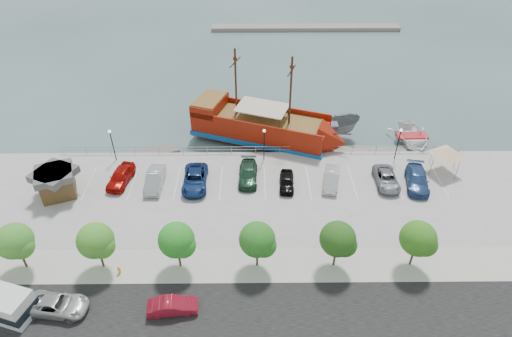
{
  "coord_description": "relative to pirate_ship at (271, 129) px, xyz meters",
  "views": [
    {
      "loc": [
        -1.32,
        -35.72,
        30.74
      ],
      "look_at": [
        -1.0,
        2.0,
        2.0
      ],
      "focal_mm": 30.0,
      "sensor_mm": 36.0,
      "label": 1
    }
  ],
  "objects": [
    {
      "name": "tree_a",
      "position": [
        -22.89,
        -21.57,
        2.12
      ],
      "size": [
        3.3,
        3.2,
        5.0
      ],
      "color": "#473321",
      "rests_on": "sidewalk"
    },
    {
      "name": "dock_east",
      "position": [
        14.1,
        -2.3,
        -1.99
      ],
      "size": [
        6.72,
        2.4,
        0.38
      ],
      "primitive_type": "cube",
      "rotation": [
        0.0,
        0.0,
        -0.08
      ],
      "color": "gray",
      "rests_on": "ground"
    },
    {
      "name": "parked_car_f",
      "position": [
        6.41,
        -9.83,
        -0.4
      ],
      "size": [
        2.55,
        4.93,
        1.55
      ],
      "primitive_type": "imported",
      "rotation": [
        0.0,
        0.0,
        -0.2
      ],
      "color": "silver",
      "rests_on": "land_slab"
    },
    {
      "name": "pirate_ship",
      "position": [
        0.0,
        0.0,
        0.0
      ],
      "size": [
        20.9,
        12.13,
        12.99
      ],
      "rotation": [
        0.0,
        0.0,
        -0.35
      ],
      "color": "maroon",
      "rests_on": "ground"
    },
    {
      "name": "lamp_post_left",
      "position": [
        -19.04,
        -5.0,
        1.77
      ],
      "size": [
        0.36,
        0.36,
        4.28
      ],
      "color": "black",
      "rests_on": "land_slab"
    },
    {
      "name": "tree_b",
      "position": [
        -15.89,
        -21.57,
        2.12
      ],
      "size": [
        3.3,
        3.2,
        5.0
      ],
      "color": "#473321",
      "rests_on": "sidewalk"
    },
    {
      "name": "sidewalk",
      "position": [
        -1.04,
        -21.5,
        -1.16
      ],
      "size": [
        100.0,
        4.0,
        0.05
      ],
      "primitive_type": "cube",
      "color": "#B7B5A5",
      "rests_on": "land_slab"
    },
    {
      "name": "tree_e",
      "position": [
        5.11,
        -21.57,
        2.12
      ],
      "size": [
        3.3,
        3.2,
        5.0
      ],
      "color": "#473321",
      "rests_on": "sidewalk"
    },
    {
      "name": "fire_hydrant",
      "position": [
        -14.37,
        -22.3,
        -0.72
      ],
      "size": [
        0.29,
        0.29,
        0.83
      ],
      "rotation": [
        0.0,
        0.0,
        0.04
      ],
      "color": "gold",
      "rests_on": "sidewalk"
    },
    {
      "name": "tree_c",
      "position": [
        -8.89,
        -21.57,
        2.12
      ],
      "size": [
        3.3,
        3.2,
        5.0
      ],
      "color": "#473321",
      "rests_on": "sidewalk"
    },
    {
      "name": "street",
      "position": [
        -1.04,
        -27.5,
        -1.16
      ],
      "size": [
        100.0,
        8.0,
        0.04
      ],
      "primitive_type": "cube",
      "color": "black",
      "rests_on": "land_slab"
    },
    {
      "name": "canopy_tent",
      "position": [
        19.9,
        -7.41,
        2.02
      ],
      "size": [
        5.66,
        5.66,
        3.67
      ],
      "rotation": [
        0.0,
        0.0,
        -0.35
      ],
      "color": "slate",
      "rests_on": "land_slab"
    },
    {
      "name": "street_van",
      "position": [
        -18.45,
        -26.08,
        -0.47
      ],
      "size": [
        5.29,
        2.91,
        1.4
      ],
      "primitive_type": "imported",
      "rotation": [
        0.0,
        0.0,
        1.45
      ],
      "color": "#A2A2A2",
      "rests_on": "street"
    },
    {
      "name": "tree_f",
      "position": [
        12.11,
        -21.57,
        2.12
      ],
      "size": [
        3.3,
        3.2,
        5.0
      ],
      "color": "#473321",
      "rests_on": "sidewalk"
    },
    {
      "name": "parked_car_c",
      "position": [
        -8.87,
        -9.89,
        -0.38
      ],
      "size": [
        2.78,
        5.79,
        1.59
      ],
      "primitive_type": "imported",
      "rotation": [
        0.0,
        0.0,
        0.02
      ],
      "color": "navy",
      "rests_on": "land_slab"
    },
    {
      "name": "dock_mid",
      "position": [
        8.26,
        -2.3,
        -1.95
      ],
      "size": [
        8.08,
        4.22,
        0.44
      ],
      "primitive_type": "cube",
      "rotation": [
        0.0,
        0.0,
        -0.27
      ],
      "color": "gray",
      "rests_on": "ground"
    },
    {
      "name": "lamp_post_mid",
      "position": [
        -1.04,
        -5.0,
        1.77
      ],
      "size": [
        0.36,
        0.36,
        4.28
      ],
      "color": "black",
      "rests_on": "land_slab"
    },
    {
      "name": "parked_car_h",
      "position": [
        16.0,
        -10.13,
        -0.37
      ],
      "size": [
        3.22,
        5.87,
        1.61
      ],
      "primitive_type": "imported",
      "rotation": [
        0.0,
        0.0,
        -0.18
      ],
      "color": "navy",
      "rests_on": "land_slab"
    },
    {
      "name": "street_sedan",
      "position": [
        -9.0,
        -26.25,
        -0.5
      ],
      "size": [
        4.22,
        1.82,
        1.35
      ],
      "primitive_type": "imported",
      "rotation": [
        0.0,
        0.0,
        1.67
      ],
      "color": "maroon",
      "rests_on": "street"
    },
    {
      "name": "shed",
      "position": [
        -23.61,
        -11.26,
        0.5
      ],
      "size": [
        4.91,
        4.91,
        3.14
      ],
      "rotation": [
        0.0,
        0.0,
        0.36
      ],
      "color": "brown",
      "rests_on": "land_slab"
    },
    {
      "name": "parked_car_g",
      "position": [
        12.64,
        -9.86,
        -0.47
      ],
      "size": [
        2.4,
        5.08,
        1.4
      ],
      "primitive_type": "imported",
      "rotation": [
        0.0,
        0.0,
        -0.01
      ],
      "color": "gray",
      "rests_on": "land_slab"
    },
    {
      "name": "patrol_boat",
      "position": [
        7.99,
        1.17,
        -0.7
      ],
      "size": [
        7.89,
        3.64,
        2.95
      ],
      "primitive_type": "imported",
      "rotation": [
        0.0,
        0.0,
        1.67
      ],
      "color": "slate",
      "rests_on": "ground"
    },
    {
      "name": "tree_d",
      "position": [
        -1.89,
        -21.57,
        2.12
      ],
      "size": [
        3.3,
        3.2,
        5.0
      ],
      "color": "#473321",
      "rests_on": "sidewalk"
    },
    {
      "name": "parked_car_d",
      "position": [
        -2.94,
        -8.84,
        -0.42
      ],
      "size": [
        2.24,
        5.25,
        1.51
      ],
      "primitive_type": "imported",
      "rotation": [
        0.0,
        0.0,
        -0.02
      ],
      "color": "#1B3E29",
      "rests_on": "land_slab"
    },
    {
      "name": "parked_car_e",
      "position": [
        1.39,
        -10.21,
        -0.49
      ],
      "size": [
        1.86,
        4.11,
        1.37
      ],
      "primitive_type": "imported",
      "rotation": [
        0.0,
        0.0,
        -0.06
      ],
      "color": "black",
      "rests_on": "land_slab"
    },
    {
      "name": "far_shore",
      "position": [
        8.96,
        43.5,
        -1.77
      ],
      "size": [
        40.0,
        3.0,
        0.8
      ],
      "primitive_type": "cube",
      "color": "gray",
      "rests_on": "ground"
    },
    {
      "name": "speedboat",
      "position": [
        18.6,
        -0.03,
        -1.4
      ],
      "size": [
        5.52,
        7.58,
        1.54
      ],
      "primitive_type": "imported",
      "rotation": [
        0.0,
        0.0,
        0.03
      ],
      "color": "white",
      "rests_on": "ground"
    },
    {
      "name": "parked_car_b",
      "position": [
        -13.37,
        -9.87,
        -0.36
      ],
      "size": [
        1.78,
        4.99,
        1.64
      ],
      "primitive_type": "imported",
      "rotation": [
        0.0,
        0.0,
        -0.01
      ],
      "color": "#A5ABB3",
      "rests_on": "land_slab"
    },
    {
      "name": "seawall_railing",
      "position": [
        -1.04,
        -3.7,
        -0.65
      ],
      "size": [
        50.0,
        0.06,
        1.0
      ],
      "color": "gray",
      "rests_on": "land_slab"
    },
    {
      "name": "parked_car_a",
      "position": [
        -17.33,
        -9.3,
        -0.34
      ],
      "size": [
        2.8,
        5.19,
        1.68
      ],
      "primitive_type": "imported",
      "rotation": [
        0.0,
        0.0,
        -0.17
      ],
      "color": "#A30B06",
      "rests_on": "land_slab"
    },
    {
      "name": "ground",
      "position": [
        -1.04,
        -11.5,
        -2.17
      ],
      "size": [
        160.0,
        160.0,
        0.0
      ],
      "primitive_type": "plane",
      "color": "#3E5559"
    },
    {
      "name": "dock_west",
      "position": [
        -15.16,
        -2.3,
        -1.99
      ],
      "size": [
        6.78,
        3.97,
        0.37
      ],
      "primitive_type": "cube",
      "rotation": [
        0.0,
        0.0,
        0.35
      ],
      "color": "slate",
      "rests_on": "ground"
    },
    {
      "name": "lamp_post_right",
      "position": [
        14.96,
        -5.0,
        1.77
      ],
      "size": [
        0.36,
        0.36,
        4.28
      ],
      "color": "black",
      "rests_on": "land_slab"
    }
  ]
}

